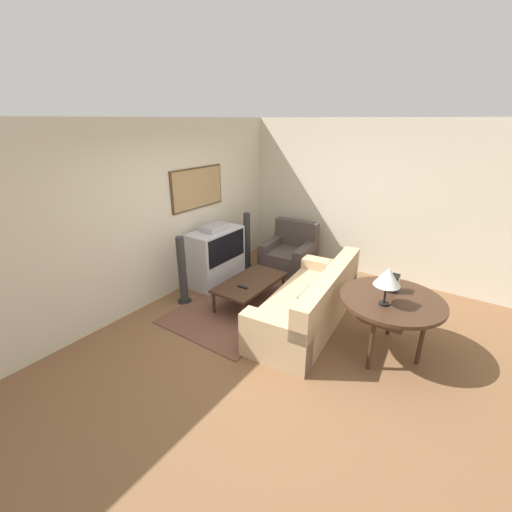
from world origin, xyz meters
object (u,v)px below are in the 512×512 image
at_px(speaker_tower_left, 182,272).
at_px(mantel_clock, 394,283).
at_px(coffee_table, 250,283).
at_px(speaker_tower_right, 247,242).
at_px(couch, 310,305).
at_px(armchair, 289,255).
at_px(table_lamp, 388,277).
at_px(tv, 216,256).
at_px(console_table, 392,303).

bearing_deg(speaker_tower_left, mantel_clock, -76.30).
height_order(coffee_table, speaker_tower_right, speaker_tower_right).
distance_m(couch, mantel_clock, 1.16).
relative_size(armchair, table_lamp, 2.08).
xyz_separation_m(speaker_tower_left, speaker_tower_right, (1.66, 0.00, 0.00)).
xyz_separation_m(tv, speaker_tower_right, (0.83, -0.05, 0.02)).
height_order(coffee_table, speaker_tower_left, speaker_tower_left).
xyz_separation_m(armchair, console_table, (-1.51, -2.21, 0.40)).
relative_size(table_lamp, speaker_tower_left, 0.42).
relative_size(coffee_table, mantel_clock, 5.58).
relative_size(tv, console_table, 0.88).
distance_m(coffee_table, table_lamp, 2.15).
xyz_separation_m(tv, speaker_tower_left, (-0.83, -0.05, 0.02)).
distance_m(armchair, mantel_clock, 2.61).
distance_m(couch, console_table, 1.12).
distance_m(console_table, table_lamp, 0.45).
distance_m(couch, speaker_tower_left, 1.97).
bearing_deg(mantel_clock, tv, 87.53).
relative_size(armchair, speaker_tower_right, 0.87).
xyz_separation_m(coffee_table, console_table, (-0.02, -2.05, 0.33)).
height_order(tv, table_lamp, table_lamp).
relative_size(coffee_table, table_lamp, 2.65).
xyz_separation_m(couch, console_table, (-0.03, -1.05, 0.38)).
bearing_deg(armchair, table_lamp, -43.13).
height_order(table_lamp, speaker_tower_right, table_lamp).
xyz_separation_m(coffee_table, speaker_tower_left, (-0.54, 0.88, 0.16)).
distance_m(table_lamp, mantel_clock, 0.45).
xyz_separation_m(coffee_table, mantel_clock, (0.16, -2.01, 0.51)).
xyz_separation_m(mantel_clock, speaker_tower_left, (-0.70, 2.89, -0.35)).
bearing_deg(tv, console_table, -95.91).
bearing_deg(coffee_table, mantel_clock, -85.48).
bearing_deg(armchair, couch, -56.57).
bearing_deg(speaker_tower_right, couch, -120.45).
xyz_separation_m(table_lamp, speaker_tower_right, (1.34, 2.88, -0.58)).
bearing_deg(coffee_table, tv, 72.93).
distance_m(mantel_clock, speaker_tower_left, 2.99).
xyz_separation_m(couch, speaker_tower_left, (-0.56, 1.88, 0.21)).
bearing_deg(tv, armchair, -32.55).
relative_size(tv, armchair, 1.12).
xyz_separation_m(console_table, mantel_clock, (0.18, 0.04, 0.17)).
xyz_separation_m(tv, armchair, (1.20, -0.77, -0.20)).
bearing_deg(speaker_tower_left, armchair, -19.42).
bearing_deg(coffee_table, table_lamp, -96.50).
bearing_deg(speaker_tower_right, mantel_clock, -108.35).
distance_m(couch, armchair, 1.88).
distance_m(tv, mantel_clock, 2.96).
distance_m(tv, console_table, 3.00).
height_order(console_table, table_lamp, table_lamp).
distance_m(tv, coffee_table, 0.98).
bearing_deg(tv, couch, -98.06).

